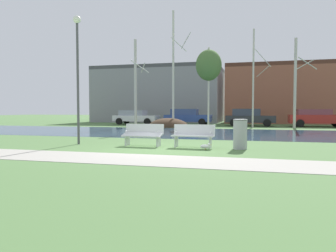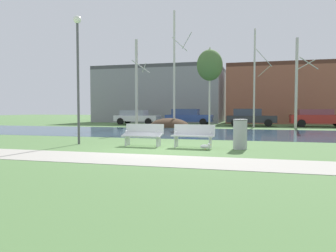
% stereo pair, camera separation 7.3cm
% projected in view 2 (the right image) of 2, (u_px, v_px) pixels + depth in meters
% --- Properties ---
extents(ground_plane, '(120.00, 120.00, 0.00)m').
position_uv_depth(ground_plane, '(204.00, 131.00, 21.27)').
color(ground_plane, '#4C703D').
extents(paved_path_strip, '(60.00, 2.04, 0.01)m').
position_uv_depth(paved_path_strip, '(137.00, 159.00, 9.33)').
color(paved_path_strip, '#9E998E').
rests_on(paved_path_strip, ground).
extents(river_band, '(80.00, 8.97, 0.01)m').
position_uv_depth(river_band, '(201.00, 133.00, 20.01)').
color(river_band, '#284256').
rests_on(river_band, ground).
extents(soil_mound, '(3.37, 3.00, 1.48)m').
position_uv_depth(soil_mound, '(169.00, 127.00, 26.91)').
color(soil_mound, '#423021').
rests_on(soil_mound, ground).
extents(bench_left, '(1.61, 0.60, 0.87)m').
position_uv_depth(bench_left, '(143.00, 134.00, 12.77)').
color(bench_left, silver).
rests_on(bench_left, ground).
extents(bench_right, '(1.61, 0.60, 0.87)m').
position_uv_depth(bench_right, '(193.00, 135.00, 12.24)').
color(bench_right, silver).
rests_on(bench_right, ground).
extents(trash_bin, '(0.53, 0.53, 1.09)m').
position_uv_depth(trash_bin, '(240.00, 134.00, 11.74)').
color(trash_bin, '#999B9E').
rests_on(trash_bin, ground).
extents(seagull, '(0.41, 0.15, 0.25)m').
position_uv_depth(seagull, '(205.00, 146.00, 11.54)').
color(seagull, white).
rests_on(seagull, ground).
extents(streetlamp, '(0.32, 0.32, 5.28)m').
position_uv_depth(streetlamp, '(78.00, 59.00, 13.29)').
color(streetlamp, '#4C4C51').
rests_on(streetlamp, ground).
extents(birch_far_left, '(1.34, 2.12, 7.25)m').
position_uv_depth(birch_far_left, '(137.00, 83.00, 26.89)').
color(birch_far_left, beige).
rests_on(birch_far_left, ground).
extents(birch_left, '(1.58, 2.59, 9.40)m').
position_uv_depth(birch_left, '(175.00, 68.00, 26.20)').
color(birch_left, beige).
rests_on(birch_left, ground).
extents(birch_center_left, '(2.10, 2.10, 6.48)m').
position_uv_depth(birch_center_left, '(210.00, 65.00, 26.31)').
color(birch_center_left, beige).
rests_on(birch_center_left, ground).
extents(birch_center, '(1.42, 2.60, 7.86)m').
position_uv_depth(birch_center, '(255.00, 78.00, 25.84)').
color(birch_center, beige).
rests_on(birch_center, ground).
extents(birch_center_right, '(1.65, 2.81, 6.95)m').
position_uv_depth(birch_center_right, '(297.00, 82.00, 24.90)').
color(birch_center_right, '#BCB7A8').
rests_on(birch_center_right, ground).
extents(parked_van_nearest_white, '(4.30, 2.10, 1.39)m').
position_uv_depth(parked_van_nearest_white, '(137.00, 117.00, 31.52)').
color(parked_van_nearest_white, silver).
rests_on(parked_van_nearest_white, ground).
extents(parked_sedan_second_blue, '(4.37, 2.00, 1.50)m').
position_uv_depth(parked_sedan_second_blue, '(188.00, 117.00, 30.52)').
color(parked_sedan_second_blue, '#2D4793').
rests_on(parked_sedan_second_blue, ground).
extents(parked_hatch_third_dark, '(4.21, 2.02, 1.51)m').
position_uv_depth(parked_hatch_third_dark, '(250.00, 117.00, 28.33)').
color(parked_hatch_third_dark, '#282B30').
rests_on(parked_hatch_third_dark, ground).
extents(parked_wagon_fourth_red, '(4.63, 2.12, 1.47)m').
position_uv_depth(parked_wagon_fourth_red, '(319.00, 117.00, 26.86)').
color(parked_wagon_fourth_red, maroon).
rests_on(parked_wagon_fourth_red, ground).
extents(building_grey_warehouse, '(14.50, 8.43, 6.38)m').
position_uv_depth(building_grey_warehouse, '(162.00, 95.00, 38.98)').
color(building_grey_warehouse, gray).
rests_on(building_grey_warehouse, ground).
extents(building_brick_low, '(15.11, 6.41, 6.21)m').
position_uv_depth(building_brick_low, '(300.00, 94.00, 34.29)').
color(building_brick_low, brown).
rests_on(building_brick_low, ground).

